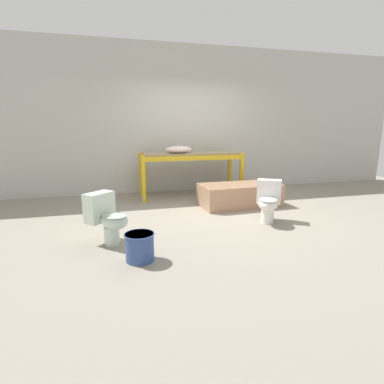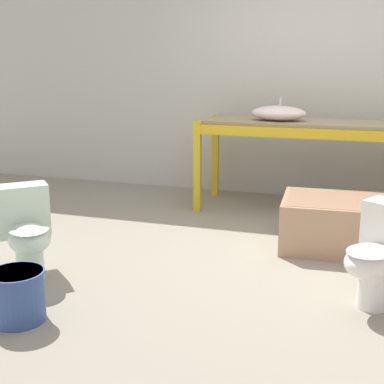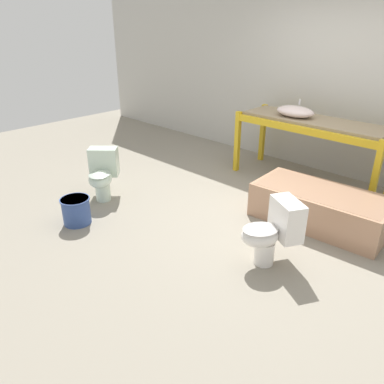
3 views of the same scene
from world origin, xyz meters
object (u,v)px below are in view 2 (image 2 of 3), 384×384
Objects in this scene: toilet_near at (26,228)px; bucket_white at (18,295)px; sink_basin at (278,113)px; toilet_far at (381,251)px; bathtub_main at (375,222)px.

toilet_near reaches higher than bucket_white.
toilet_near is at bearing 119.54° from bucket_white.
sink_basin is 0.84× the size of toilet_far.
toilet_far is (0.02, -1.04, 0.12)m from bathtub_main.
sink_basin is 3.19m from bucket_white.
bathtub_main is 2.80m from bucket_white.
toilet_near is at bearing -154.32° from bathtub_main.
sink_basin is at bearing 146.69° from toilet_far.
bathtub_main is 2.35× the size of toilet_far.
sink_basin is at bearing 15.22° from toilet_near.
toilet_far is at bearing 23.62° from bucket_white.
toilet_near is 1.92× the size of bucket_white.
bucket_white is at bearing -103.54° from toilet_near.
toilet_far reaches higher than bathtub_main.
toilet_near is (-1.41, -2.28, -0.64)m from sink_basin.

